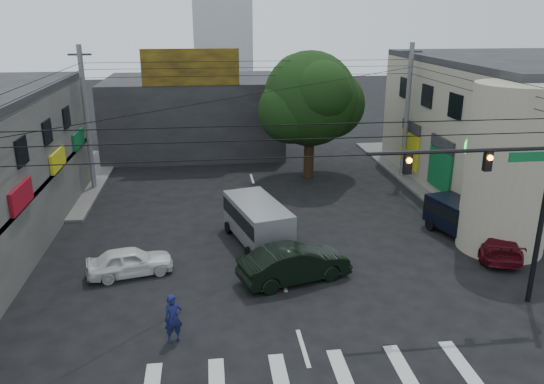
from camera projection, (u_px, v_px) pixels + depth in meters
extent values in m
plane|color=black|center=(290.00, 303.00, 21.05)|extent=(160.00, 160.00, 0.00)
cube|color=#514F4C|center=(488.00, 165.00, 40.07)|extent=(16.00, 16.00, 0.15)
cube|color=gray|center=(535.00, 127.00, 34.12)|extent=(14.00, 18.00, 8.00)
cylinder|color=gray|center=(509.00, 170.00, 24.83)|extent=(4.00, 4.00, 8.00)
cube|color=#232326|center=(194.00, 115.00, 44.09)|extent=(14.00, 10.00, 6.00)
cube|color=olive|center=(191.00, 67.00, 38.11)|extent=(7.00, 0.30, 2.60)
cylinder|color=black|center=(309.00, 146.00, 36.81)|extent=(0.70, 0.70, 4.40)
sphere|color=black|center=(310.00, 99.00, 35.76)|extent=(6.40, 6.40, 6.40)
cylinder|color=black|center=(542.00, 217.00, 20.08)|extent=(0.20, 0.20, 7.20)
cylinder|color=black|center=(463.00, 151.00, 18.81)|extent=(7.00, 0.14, 0.14)
cube|color=black|center=(488.00, 161.00, 19.05)|extent=(0.28, 0.22, 0.75)
cube|color=black|center=(408.00, 164.00, 18.70)|extent=(0.28, 0.22, 0.75)
sphere|color=orange|center=(490.00, 158.00, 18.87)|extent=(0.20, 0.20, 0.20)
sphere|color=orange|center=(409.00, 161.00, 18.52)|extent=(0.20, 0.20, 0.20)
cube|color=#0D5E2E|center=(527.00, 157.00, 19.20)|extent=(1.40, 0.06, 0.35)
cylinder|color=#59595B|center=(87.00, 120.00, 33.41)|extent=(0.32, 0.32, 9.20)
cylinder|color=#59595B|center=(407.00, 113.00, 35.87)|extent=(0.32, 0.32, 9.20)
imported|color=black|center=(294.00, 263.00, 22.65)|extent=(4.34, 5.74, 1.59)
imported|color=silver|center=(130.00, 261.00, 23.21)|extent=(3.11, 4.35, 1.26)
imported|color=#4F0B14|center=(496.00, 240.00, 25.30)|extent=(4.60, 5.68, 1.33)
imported|color=#131745|center=(173.00, 319.00, 18.37)|extent=(0.92, 0.83, 1.78)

